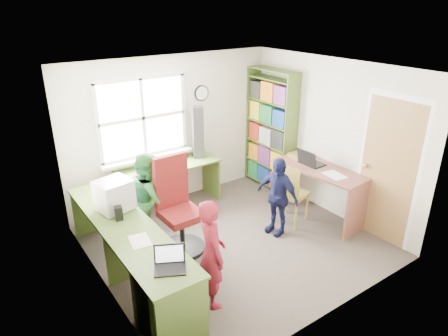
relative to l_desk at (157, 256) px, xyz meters
name	(u,v)px	position (x,y,z in m)	size (l,w,h in m)	color
room	(231,160)	(1.32, 0.38, 0.76)	(3.64, 3.44, 2.44)	#3F3731
l_desk	(157,256)	(0.00, 0.00, 0.00)	(2.38, 2.95, 0.75)	#516F2C
right_desk	(320,181)	(2.82, 0.14, 0.14)	(0.79, 1.49, 0.83)	brown
bookshelf	(270,133)	(2.96, 1.47, 0.55)	(0.30, 1.02, 2.10)	#516F2C
swivel_chair	(178,211)	(0.62, 0.63, 0.11)	(0.62, 0.62, 1.31)	black
wooden_chair	(290,192)	(2.30, 0.25, 0.07)	(0.52, 0.52, 0.96)	olive
crt_monitor	(114,195)	(-0.15, 0.80, 0.49)	(0.46, 0.42, 0.39)	silver
laptop_left	(170,263)	(-0.14, -0.61, 0.34)	(0.39, 0.37, 0.21)	black
laptop_right	(310,161)	(2.76, 0.32, 0.43)	(0.31, 0.37, 0.25)	black
speaker_a	(119,213)	(-0.21, 0.54, 0.38)	(0.10, 0.10, 0.17)	black
speaker_b	(106,194)	(-0.16, 1.10, 0.39)	(0.10, 0.10, 0.18)	black
cd_tower	(198,132)	(1.63, 1.74, 0.72)	(0.21, 0.20, 0.86)	black
game_box	(300,155)	(2.86, 0.64, 0.40)	(0.30, 0.30, 0.06)	red
paper_a	(140,241)	(-0.19, -0.02, 0.30)	(0.25, 0.32, 0.00)	white
paper_b	(335,175)	(2.76, -0.16, 0.37)	(0.27, 0.35, 0.00)	white
potted_plant	(139,164)	(0.57, 1.69, 0.43)	(0.15, 0.12, 0.28)	#2B6C2E
person_red	(212,253)	(0.40, -0.53, 0.18)	(0.46, 0.31, 1.27)	maroon
person_green	(149,199)	(0.38, 0.98, 0.21)	(0.64, 0.50, 1.33)	#2D722F
person_navy	(277,196)	(1.97, 0.16, 0.13)	(0.68, 0.28, 1.16)	#121438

